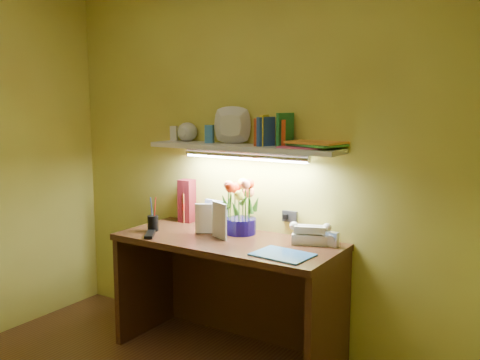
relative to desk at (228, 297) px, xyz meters
name	(u,v)px	position (x,y,z in m)	size (l,w,h in m)	color
desk	(228,297)	(0.00, 0.00, 0.00)	(1.40, 0.60, 0.75)	#341A0E
flower_bouquet	(241,207)	(0.00, 0.16, 0.55)	(0.22, 0.22, 0.35)	#0D063D
telephone	(310,233)	(0.47, 0.19, 0.44)	(0.21, 0.15, 0.12)	beige
desk_clock	(331,239)	(0.61, 0.18, 0.42)	(0.09, 0.04, 0.09)	silver
whisky_bottle	(185,203)	(-0.51, 0.24, 0.51)	(0.07, 0.07, 0.26)	#A94A20
whisky_box	(187,201)	(-0.50, 0.24, 0.52)	(0.10, 0.10, 0.30)	maroon
pen_cup	(153,218)	(-0.52, -0.09, 0.46)	(0.07, 0.07, 0.17)	black
art_card	(216,214)	(-0.22, 0.20, 0.47)	(0.18, 0.04, 0.18)	white
tv_remote	(150,234)	(-0.45, -0.20, 0.38)	(0.05, 0.18, 0.02)	black
blue_folder	(283,255)	(0.45, -0.13, 0.38)	(0.31, 0.23, 0.01)	#3374BE
desk_book_a	(195,218)	(-0.25, 0.00, 0.47)	(0.14, 0.02, 0.19)	white
desk_book_b	(212,218)	(-0.13, 0.02, 0.49)	(0.16, 0.02, 0.23)	silver
wall_shelf	(241,142)	(-0.01, 0.18, 0.96)	(1.32, 0.34, 0.23)	silver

